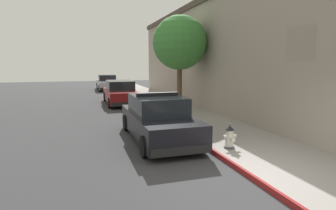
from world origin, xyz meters
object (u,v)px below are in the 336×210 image
object	(u,v)px
police_cruiser	(158,119)
street_tree	(180,43)
parked_car_silver_ahead	(120,93)
parked_car_dark_far	(107,83)
fire_hydrant	(230,137)

from	to	relation	value
police_cruiser	street_tree	bearing A→B (deg)	62.84
police_cruiser	parked_car_silver_ahead	size ratio (longest dim) A/B	1.00
parked_car_dark_far	fire_hydrant	bearing A→B (deg)	-85.68
parked_car_silver_ahead	police_cruiser	bearing A→B (deg)	-89.65
parked_car_dark_far	street_tree	world-z (taller)	street_tree
street_tree	parked_car_dark_far	bearing A→B (deg)	100.40
fire_hydrant	parked_car_dark_far	bearing A→B (deg)	94.32
parked_car_silver_ahead	fire_hydrant	xyz separation A→B (m)	(1.73, -11.42, -0.25)
police_cruiser	parked_car_dark_far	xyz separation A→B (m)	(0.01, 19.92, -0.00)
street_tree	police_cruiser	bearing A→B (deg)	-117.16
police_cruiser	parked_car_dark_far	bearing A→B (deg)	89.97
parked_car_dark_far	street_tree	distance (m)	15.21
police_cruiser	fire_hydrant	world-z (taller)	police_cruiser
fire_hydrant	street_tree	world-z (taller)	street_tree
parked_car_dark_far	parked_car_silver_ahead	bearing A→B (deg)	-90.36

